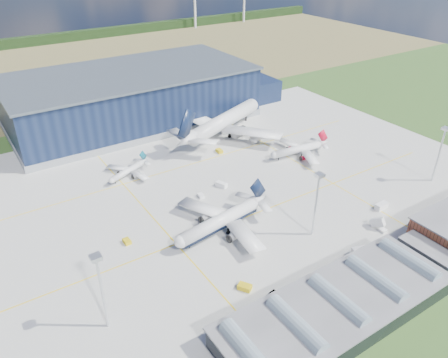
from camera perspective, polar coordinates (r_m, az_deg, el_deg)
ground at (r=161.55m, az=1.54°, el=-3.03°), size 600.00×600.00×0.00m
apron at (r=168.57m, az=-0.39°, el=-1.47°), size 220.00×160.00×0.08m
farmland at (r=351.20m, az=-19.91°, el=13.72°), size 600.00×220.00×0.01m
treeline at (r=426.63m, az=-23.01°, el=16.36°), size 600.00×8.00×8.00m
hangar at (r=233.82m, az=-11.34°, el=10.32°), size 145.00×62.00×26.10m
glass_concourse at (r=121.59m, az=15.74°, el=-15.33°), size 78.00×23.00×8.60m
light_mast_west at (r=110.11m, az=-15.90°, el=-12.63°), size 2.60×2.60×23.00m
light_mast_center at (r=139.73m, az=12.04°, el=-2.03°), size 2.60×2.60×23.00m
light_mast_east at (r=187.53m, az=26.51°, el=3.92°), size 2.60×2.60×23.00m
airliner_navy at (r=142.72m, az=-0.60°, el=-4.76°), size 46.27×45.53×13.26m
airliner_red at (r=194.67m, az=9.60°, el=4.29°), size 33.96×33.38×9.94m
airliner_widebody at (r=211.72m, az=0.02°, el=8.54°), size 84.74×83.98×21.26m
airliner_regional at (r=180.52m, az=-12.55°, el=1.36°), size 29.78×29.54×7.37m
gse_tug_a at (r=125.77m, az=2.73°, el=-13.93°), size 3.93×4.42×1.57m
gse_tug_b at (r=144.77m, az=-12.57°, el=-7.96°), size 2.16×3.12×1.31m
gse_van_a at (r=167.12m, az=19.89°, el=-3.34°), size 5.35×2.52×2.29m
gse_cart_a at (r=164.20m, az=-3.04°, el=-2.20°), size 2.32×3.17×1.27m
gse_van_b at (r=170.17m, az=-0.34°, el=-0.76°), size 3.53×4.85×2.02m
gse_tug_c at (r=196.90m, az=-0.62°, el=3.67°), size 2.27×3.53×1.52m
gse_cart_b at (r=207.34m, az=-0.90°, el=5.03°), size 3.16×2.72×1.15m
gse_van_c at (r=142.70m, az=17.43°, el=-9.05°), size 6.02×4.20×2.63m
airstair at (r=156.20m, az=19.38°, el=-5.62°), size 2.86×4.79×2.87m
car_a at (r=140.09m, az=17.08°, el=-10.22°), size 3.38×1.71×1.10m
car_b at (r=124.50m, az=6.32°, el=-14.76°), size 4.35×2.80×1.35m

